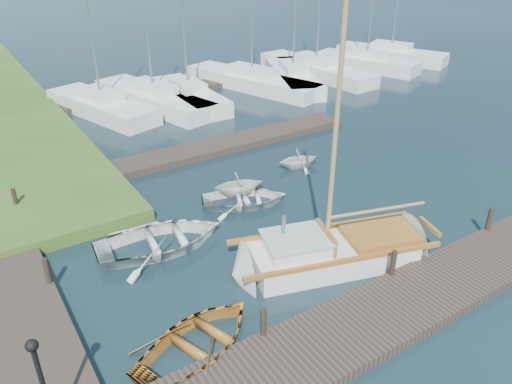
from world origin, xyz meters
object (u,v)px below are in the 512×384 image
mooring_post_3 (489,219)px  marina_boat_5 (316,68)px  mooring_post_1 (263,322)px  marina_boat_2 (188,94)px  marina_boat_6 (366,61)px  marina_boat_4 (293,76)px  tender_a (160,237)px  marina_boat_0 (102,104)px  dinghy (198,339)px  mooring_post_2 (393,263)px  mooring_post_4 (47,271)px  marina_boat_7 (391,53)px  mooring_post_5 (15,199)px  tender_b (239,182)px  marina_boat_1 (153,97)px  tender_c (245,197)px  marina_boat_3 (252,80)px  tender_d (299,157)px  sailboat (337,253)px  lamp_post (40,375)px

mooring_post_3 → marina_boat_5: (8.12, 19.24, -0.13)m
mooring_post_1 → marina_boat_2: bearing=69.5°
marina_boat_6 → marina_boat_4: bearing=71.8°
tender_a → marina_boat_0: (2.50, 13.99, 0.15)m
dinghy → mooring_post_3: bearing=-112.1°
mooring_post_2 → marina_boat_6: size_ratio=0.08×
mooring_post_2 → marina_boat_4: 20.95m
mooring_post_4 → marina_boat_7: marina_boat_7 is taller
mooring_post_5 → tender_b: 8.10m
mooring_post_1 → tender_a: 5.30m
marina_boat_0 → marina_boat_7: 22.85m
marina_boat_1 → marina_boat_6: size_ratio=1.04×
mooring_post_3 → mooring_post_5: bearing=142.4°
marina_boat_0 → marina_boat_5: size_ratio=0.91×
tender_c → marina_boat_3: marina_boat_3 is taller
tender_b → marina_boat_7: marina_boat_7 is taller
marina_boat_2 → marina_boat_4: marina_boat_2 is taller
mooring_post_4 → marina_boat_6: size_ratio=0.08×
mooring_post_3 → marina_boat_1: marina_boat_1 is taller
marina_boat_0 → marina_boat_4: 12.53m
tender_a → tender_c: bearing=-68.0°
tender_d → sailboat: bearing=165.2°
marina_boat_0 → marina_boat_4: size_ratio=0.96×
marina_boat_6 → tender_b: bearing=102.4°
mooring_post_4 → marina_boat_1: size_ratio=0.08×
dinghy → tender_c: bearing=-58.8°
mooring_post_1 → mooring_post_2: same height
mooring_post_4 → dinghy: (2.53, -4.34, -0.33)m
marina_boat_5 → marina_boat_6: 4.31m
dinghy → mooring_post_1: bearing=-132.5°
tender_b → marina_boat_5: 18.24m
mooring_post_2 → tender_c: bearing=100.6°
marina_boat_6 → tender_a: bearing=100.8°
marina_boat_3 → marina_boat_5: 5.42m
tender_a → tender_c: tender_a is taller
marina_boat_4 → marina_boat_5: bearing=-49.3°
lamp_post → dinghy: size_ratio=0.69×
marina_boat_0 → marina_boat_5: marina_boat_5 is taller
marina_boat_7 → tender_c: bearing=97.4°
mooring_post_1 → marina_boat_1: 19.72m
mooring_post_1 → marina_boat_5: marina_boat_5 is taller
dinghy → marina_boat_4: marina_boat_4 is taller
tender_d → marina_boat_7: marina_boat_7 is taller
lamp_post → sailboat: bearing=10.4°
mooring_post_4 → mooring_post_5: bearing=90.0°
mooring_post_3 → sailboat: size_ratio=0.08×
dinghy → marina_boat_0: marina_boat_0 is taller
mooring_post_5 → tender_a: size_ratio=0.19×
mooring_post_2 → mooring_post_3: (4.50, 0.00, 0.00)m
marina_boat_0 → marina_boat_3: bearing=-108.1°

